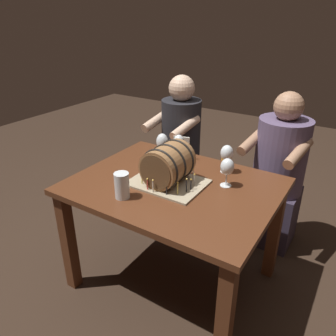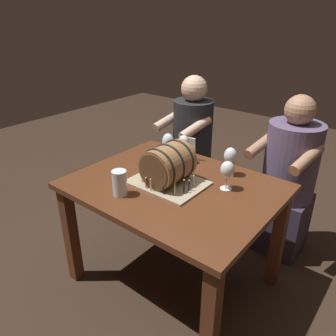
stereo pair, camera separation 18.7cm
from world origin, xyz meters
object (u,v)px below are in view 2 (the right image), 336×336
object	(u,v)px
barrel_cake	(168,166)
beer_pint	(120,183)
wine_glass_white	(168,143)
person_seated_left	(192,155)
dining_table	(174,201)
menu_card	(188,148)
wine_glass_rose	(184,144)
person_seated_right	(287,183)
wine_glass_amber	(230,157)
wine_glass_empty	(227,170)

from	to	relation	value
barrel_cake	beer_pint	bearing A→B (deg)	-114.87
wine_glass_white	person_seated_left	world-z (taller)	person_seated_left
beer_pint	barrel_cake	bearing A→B (deg)	65.13
dining_table	menu_card	world-z (taller)	menu_card
wine_glass_rose	wine_glass_white	world-z (taller)	wine_glass_rose
wine_glass_white	beer_pint	bearing A→B (deg)	-79.69
beer_pint	menu_card	bearing A→B (deg)	89.64
wine_glass_rose	person_seated_right	xyz separation A→B (m)	(0.54, 0.49, -0.31)
menu_card	person_seated_left	distance (m)	0.56
person_seated_left	wine_glass_amber	bearing A→B (deg)	-37.73
dining_table	wine_glass_amber	world-z (taller)	wine_glass_amber
beer_pint	person_seated_left	size ratio (longest dim) A/B	0.12
menu_card	wine_glass_empty	bearing A→B (deg)	-40.79
wine_glass_rose	person_seated_left	bearing A→B (deg)	119.00
wine_glass_empty	menu_card	bearing A→B (deg)	154.31
menu_card	person_seated_right	bearing A→B (deg)	22.51
person_seated_right	barrel_cake	bearing A→B (deg)	-119.21
barrel_cake	wine_glass_amber	xyz separation A→B (m)	(0.22, 0.32, 0.01)
dining_table	person_seated_right	bearing A→B (deg)	62.06
barrel_cake	wine_glass_amber	world-z (taller)	barrel_cake
wine_glass_empty	person_seated_right	size ratio (longest dim) A/B	0.15
wine_glass_rose	menu_card	bearing A→B (deg)	103.39
wine_glass_white	menu_card	distance (m)	0.14
wine_glass_amber	wine_glass_empty	size ratio (longest dim) A/B	1.05
wine_glass_white	beer_pint	distance (m)	0.55
wine_glass_rose	beer_pint	size ratio (longest dim) A/B	1.34
dining_table	wine_glass_empty	world-z (taller)	wine_glass_empty
person_seated_left	person_seated_right	bearing A→B (deg)	0.02
barrel_cake	wine_glass_rose	world-z (taller)	barrel_cake
dining_table	person_seated_right	distance (m)	0.87
barrel_cake	wine_glass_rose	xyz separation A→B (m)	(-0.10, 0.29, 0.02)
wine_glass_amber	beer_pint	distance (m)	0.68
wine_glass_white	person_seated_left	size ratio (longest dim) A/B	0.15
wine_glass_white	barrel_cake	bearing A→B (deg)	-51.07
wine_glass_white	wine_glass_empty	size ratio (longest dim) A/B	1.08
dining_table	wine_glass_amber	bearing A→B (deg)	58.34
dining_table	menu_card	size ratio (longest dim) A/B	7.28
wine_glass_empty	person_seated_right	world-z (taller)	person_seated_right
wine_glass_rose	wine_glass_white	bearing A→B (deg)	-170.92
person_seated_left	wine_glass_empty	bearing A→B (deg)	-43.07
beer_pint	menu_card	distance (m)	0.62
wine_glass_rose	beer_pint	world-z (taller)	wine_glass_rose
wine_glass_amber	beer_pint	size ratio (longest dim) A/B	1.25
wine_glass_empty	person_seated_right	xyz separation A→B (m)	(0.14, 0.63, -0.29)
barrel_cake	menu_card	world-z (taller)	barrel_cake
wine_glass_white	person_seated_right	distance (m)	0.88
menu_card	person_seated_left	size ratio (longest dim) A/B	0.13
barrel_cake	wine_glass_rose	size ratio (longest dim) A/B	2.18
menu_card	person_seated_right	distance (m)	0.75
wine_glass_rose	person_seated_right	bearing A→B (deg)	42.32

